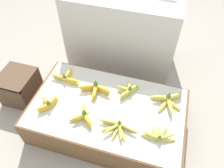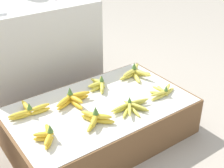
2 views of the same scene
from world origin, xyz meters
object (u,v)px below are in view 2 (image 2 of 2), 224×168
banana_bunch_front_right (162,92)px  banana_bunch_middle_left (29,110)px  banana_bunch_middle_right (135,73)px  banana_bunch_front_midleft (96,118)px  banana_bunch_middle_midleft (73,99)px  banana_bunch_front_left (47,136)px  banana_bunch_front_midright (131,107)px  banana_bunch_middle_midright (99,84)px

banana_bunch_front_right → banana_bunch_middle_left: bearing=159.4°
banana_bunch_front_right → banana_bunch_middle_left: banana_bunch_middle_left is taller
banana_bunch_middle_right → banana_bunch_middle_left: bearing=-179.9°
banana_bunch_front_midleft → banana_bunch_middle_right: bearing=29.4°
banana_bunch_middle_left → banana_bunch_middle_midleft: (0.27, -0.05, 0.00)m
banana_bunch_front_left → banana_bunch_middle_left: banana_bunch_front_left is taller
banana_bunch_front_left → banana_bunch_front_midright: 0.55m
banana_bunch_front_midright → banana_bunch_front_midleft: bearing=177.3°
banana_bunch_middle_left → banana_bunch_front_midright: bearing=-31.2°
banana_bunch_front_right → banana_bunch_middle_left: 0.87m
banana_bunch_middle_right → banana_bunch_middle_midright: bearing=177.5°
banana_bunch_front_midleft → banana_bunch_middle_midleft: 0.26m
banana_bunch_middle_midleft → banana_bunch_middle_midright: bearing=15.4°
banana_bunch_middle_midleft → banana_bunch_middle_right: (0.56, 0.06, -0.00)m
banana_bunch_middle_left → banana_bunch_middle_midright: same height
banana_bunch_middle_left → banana_bunch_middle_midright: bearing=1.7°
banana_bunch_front_left → banana_bunch_front_midleft: size_ratio=0.92×
banana_bunch_front_right → banana_bunch_middle_right: banana_bunch_middle_right is taller
banana_bunch_front_left → banana_bunch_front_midright: (0.55, -0.04, -0.01)m
banana_bunch_front_midright → banana_bunch_middle_left: banana_bunch_middle_left is taller
banana_bunch_front_right → banana_bunch_middle_right: size_ratio=0.94×
banana_bunch_front_midleft → banana_bunch_front_midright: bearing=-2.7°
banana_bunch_front_left → banana_bunch_middle_midright: 0.62m
banana_bunch_front_midleft → banana_bunch_middle_midleft: (-0.01, 0.26, -0.00)m
banana_bunch_middle_left → banana_bunch_front_midleft: bearing=-48.2°
banana_bunch_middle_midleft → banana_bunch_middle_midright: banana_bunch_middle_midleft is taller
banana_bunch_middle_midleft → banana_bunch_middle_right: 0.57m
banana_bunch_middle_midleft → banana_bunch_middle_right: same height
banana_bunch_front_left → banana_bunch_front_right: bearing=-1.3°
banana_bunch_middle_midright → banana_bunch_middle_right: 0.31m
banana_bunch_front_midleft → banana_bunch_front_midright: banana_bunch_front_midleft is taller
banana_bunch_front_midleft → banana_bunch_middle_midright: (0.25, 0.33, -0.01)m
banana_bunch_front_right → banana_bunch_middle_midleft: size_ratio=0.89×
banana_bunch_front_left → banana_bunch_middle_midleft: 0.37m
banana_bunch_middle_right → banana_bunch_front_midright: bearing=-132.8°
banana_bunch_front_midleft → banana_bunch_front_midright: 0.26m
banana_bunch_front_midright → banana_bunch_middle_midleft: banana_bunch_middle_midleft is taller
banana_bunch_middle_left → banana_bunch_middle_right: bearing=0.1°
banana_bunch_middle_midleft → banana_bunch_middle_right: size_ratio=1.06×
banana_bunch_front_midright → banana_bunch_middle_midleft: 0.38m
banana_bunch_middle_midright → banana_bunch_front_midleft: bearing=-126.9°
banana_bunch_front_right → banana_bunch_middle_midright: (-0.29, 0.32, 0.00)m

